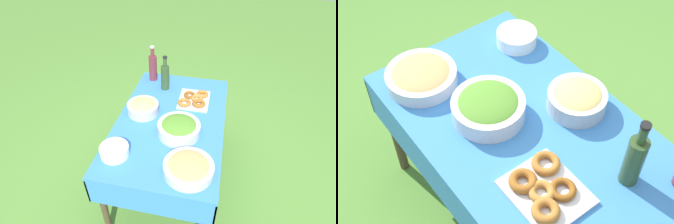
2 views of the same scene
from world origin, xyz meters
TOP-DOWN VIEW (x-y plane):
  - ground_plane at (0.00, 0.00)m, footprint 14.00×14.00m
  - picnic_table at (0.00, 0.00)m, footprint 1.40×0.85m
  - salad_bowl at (-0.15, -0.09)m, footprint 0.32×0.32m
  - pasta_bowl at (0.04, 0.25)m, footprint 0.26×0.26m
  - donut_platter at (0.29, -0.15)m, footprint 0.32×0.28m
  - plate_stack at (-0.46, 0.30)m, footprint 0.20×0.20m
  - olive_oil_bottle at (0.44, 0.15)m, footprint 0.08×0.08m
  - wine_bottle at (0.58, 0.30)m, footprint 0.08×0.08m
  - bread_bowl at (-0.50, -0.22)m, footprint 0.33×0.33m

SIDE VIEW (x-z plane):
  - ground_plane at x=0.00m, z-range 0.00..0.00m
  - picnic_table at x=0.00m, z-range 0.26..0.97m
  - donut_platter at x=0.29m, z-range 0.71..0.76m
  - plate_stack at x=-0.46m, z-range 0.71..0.78m
  - bread_bowl at x=-0.50m, z-range 0.71..0.80m
  - pasta_bowl at x=0.04m, z-range 0.71..0.82m
  - salad_bowl at x=-0.15m, z-range 0.71..0.82m
  - olive_oil_bottle at x=0.44m, z-range 0.68..1.01m
  - wine_bottle at x=0.58m, z-range 0.67..1.02m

